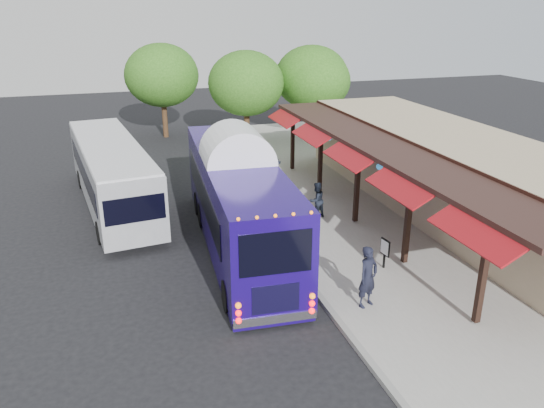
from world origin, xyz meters
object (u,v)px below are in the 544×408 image
object	(u,v)px
sign_board	(385,249)
ped_d	(275,174)
city_bus	(112,172)
coach_bus	(238,197)
ped_b	(316,200)
ped_c	(242,163)
ped_a	(368,277)

from	to	relation	value
sign_board	ped_d	bearing A→B (deg)	89.81
city_bus	ped_d	bearing A→B (deg)	-9.42
city_bus	coach_bus	bearing A→B (deg)	-59.98
ped_b	ped_c	xyz separation A→B (m)	(-1.78, 5.94, 0.15)
ped_a	ped_d	bearing A→B (deg)	64.08
ped_b	sign_board	size ratio (longest dim) A/B	1.45
ped_a	ped_b	world-z (taller)	ped_a
sign_board	coach_bus	bearing A→B (deg)	133.84
city_bus	sign_board	size ratio (longest dim) A/B	10.54
ped_a	sign_board	bearing A→B (deg)	27.19
ped_c	ped_d	distance (m)	2.25
coach_bus	ped_a	bearing A→B (deg)	-60.91
ped_a	ped_d	world-z (taller)	ped_a
city_bus	ped_c	bearing A→B (deg)	6.63
ped_d	city_bus	bearing A→B (deg)	-0.18
city_bus	ped_d	size ratio (longest dim) A/B	7.08
ped_d	sign_board	distance (m)	9.20
ped_d	sign_board	size ratio (longest dim) A/B	1.49
city_bus	sign_board	xyz separation A→B (m)	(8.82, -9.49, -0.79)
ped_c	sign_board	xyz separation A→B (m)	(2.28, -11.05, -0.20)
ped_b	ped_c	distance (m)	6.20
coach_bus	ped_b	size ratio (longest dim) A/B	7.54
ped_a	ped_d	distance (m)	11.21
coach_bus	ped_b	xyz separation A→B (m)	(3.86, 1.57, -1.10)
city_bus	sign_board	bearing A→B (deg)	-53.89
ped_c	ped_d	world-z (taller)	ped_c
city_bus	ped_a	size ratio (longest dim) A/B	5.88
coach_bus	ped_c	world-z (taller)	coach_bus
coach_bus	ped_d	bearing A→B (deg)	63.54
ped_b	ped_d	world-z (taller)	ped_d
coach_bus	city_bus	xyz separation A→B (m)	(-4.45, 5.95, -0.36)
ped_b	ped_c	size ratio (longest dim) A/B	0.85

